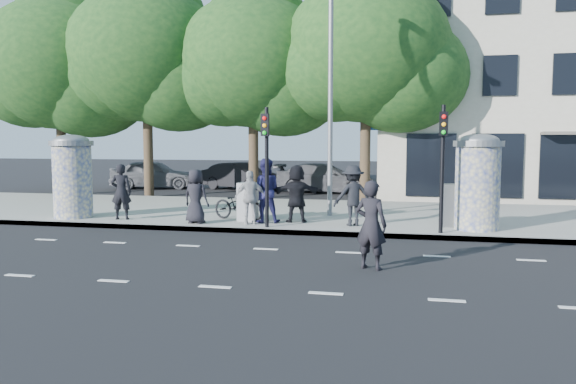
% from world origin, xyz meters
% --- Properties ---
extents(ground, '(120.00, 120.00, 0.00)m').
position_xyz_m(ground, '(0.00, 0.00, 0.00)').
color(ground, black).
rests_on(ground, ground).
extents(sidewalk, '(40.00, 8.00, 0.15)m').
position_xyz_m(sidewalk, '(0.00, 7.50, 0.07)').
color(sidewalk, gray).
rests_on(sidewalk, ground).
extents(curb, '(40.00, 0.10, 0.16)m').
position_xyz_m(curb, '(0.00, 3.55, 0.07)').
color(curb, slate).
rests_on(curb, ground).
extents(lane_dash_near, '(32.00, 0.12, 0.01)m').
position_xyz_m(lane_dash_near, '(0.00, -2.20, 0.00)').
color(lane_dash_near, silver).
rests_on(lane_dash_near, ground).
extents(lane_dash_far, '(32.00, 0.12, 0.01)m').
position_xyz_m(lane_dash_far, '(0.00, 1.40, 0.00)').
color(lane_dash_far, silver).
rests_on(lane_dash_far, ground).
extents(ad_column_left, '(1.36, 1.36, 2.65)m').
position_xyz_m(ad_column_left, '(-7.20, 4.50, 1.54)').
color(ad_column_left, beige).
rests_on(ad_column_left, sidewalk).
extents(ad_column_right, '(1.36, 1.36, 2.65)m').
position_xyz_m(ad_column_right, '(5.20, 4.70, 1.54)').
color(ad_column_right, beige).
rests_on(ad_column_right, sidewalk).
extents(traffic_pole_near, '(0.22, 0.31, 3.40)m').
position_xyz_m(traffic_pole_near, '(-0.60, 3.79, 2.23)').
color(traffic_pole_near, black).
rests_on(traffic_pole_near, sidewalk).
extents(traffic_pole_far, '(0.22, 0.31, 3.40)m').
position_xyz_m(traffic_pole_far, '(4.20, 3.79, 2.23)').
color(traffic_pole_far, black).
rests_on(traffic_pole_far, sidewalk).
extents(street_lamp, '(0.25, 0.93, 8.00)m').
position_xyz_m(street_lamp, '(0.80, 6.63, 4.79)').
color(street_lamp, slate).
rests_on(street_lamp, sidewalk).
extents(tree_far_left, '(7.20, 7.20, 9.26)m').
position_xyz_m(tree_far_left, '(-13.00, 12.50, 6.19)').
color(tree_far_left, '#38281C').
rests_on(tree_far_left, ground).
extents(tree_mid_left, '(7.20, 7.20, 9.57)m').
position_xyz_m(tree_mid_left, '(-8.50, 12.50, 6.50)').
color(tree_mid_left, '#38281C').
rests_on(tree_mid_left, ground).
extents(tree_near_left, '(6.80, 6.80, 8.97)m').
position_xyz_m(tree_near_left, '(-3.50, 12.70, 6.06)').
color(tree_near_left, '#38281C').
rests_on(tree_near_left, ground).
extents(tree_center, '(7.00, 7.00, 9.30)m').
position_xyz_m(tree_center, '(1.50, 12.30, 6.31)').
color(tree_center, '#38281C').
rests_on(tree_center, ground).
extents(ped_a, '(0.88, 0.66, 1.62)m').
position_xyz_m(ped_a, '(-2.85, 4.09, 0.96)').
color(ped_a, black).
rests_on(ped_a, sidewalk).
extents(ped_b, '(0.72, 0.55, 1.75)m').
position_xyz_m(ped_b, '(-5.43, 4.38, 1.02)').
color(ped_b, black).
rests_on(ped_b, sidewalk).
extents(ped_c, '(1.06, 0.90, 1.93)m').
position_xyz_m(ped_c, '(-0.88, 4.69, 1.12)').
color(ped_c, '#212050').
rests_on(ped_c, sidewalk).
extents(ped_d, '(1.30, 1.05, 1.76)m').
position_xyz_m(ped_d, '(1.77, 4.63, 1.03)').
color(ped_d, black).
rests_on(ped_d, sidewalk).
extents(ped_e, '(1.06, 0.82, 1.59)m').
position_xyz_m(ped_e, '(-1.20, 4.25, 0.94)').
color(ped_e, '#A6A7A9').
rests_on(ped_e, sidewalk).
extents(ped_f, '(1.71, 0.98, 1.74)m').
position_xyz_m(ped_f, '(0.03, 4.98, 1.02)').
color(ped_f, black).
rests_on(ped_f, sidewalk).
extents(man_road, '(0.77, 0.64, 1.82)m').
position_xyz_m(man_road, '(2.62, -0.17, 0.91)').
color(man_road, black).
rests_on(man_road, ground).
extents(bicycle, '(1.19, 1.92, 0.95)m').
position_xyz_m(bicycle, '(-1.82, 5.06, 0.63)').
color(bicycle, black).
rests_on(bicycle, sidewalk).
extents(cabinet_left, '(0.60, 0.47, 1.18)m').
position_xyz_m(cabinet_left, '(-1.48, 4.89, 0.74)').
color(cabinet_left, gray).
rests_on(cabinet_left, sidewalk).
extents(cabinet_right, '(0.65, 0.51, 1.23)m').
position_xyz_m(cabinet_right, '(4.56, 5.06, 0.76)').
color(cabinet_right, slate).
rests_on(cabinet_right, sidewalk).
extents(car_left, '(2.93, 4.91, 1.57)m').
position_xyz_m(car_left, '(-10.33, 16.82, 0.78)').
color(car_left, slate).
rests_on(car_left, ground).
extents(car_mid, '(3.11, 4.59, 1.43)m').
position_xyz_m(car_mid, '(-5.44, 16.93, 0.72)').
color(car_mid, black).
rests_on(car_mid, ground).
extents(car_right, '(2.08, 5.05, 1.46)m').
position_xyz_m(car_right, '(-0.79, 16.33, 0.73)').
color(car_right, '#53535A').
rests_on(car_right, ground).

